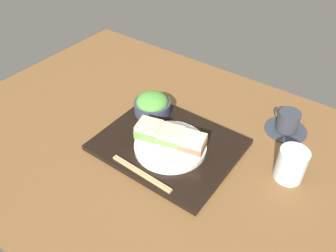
{
  "coord_description": "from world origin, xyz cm",
  "views": [
    {
      "loc": [
        48.86,
        -61.04,
        72.53
      ],
      "look_at": [
        2.29,
        3.07,
        5.0
      ],
      "focal_mm": 36.21,
      "sensor_mm": 36.0,
      "label": 1
    }
  ],
  "objects_px": {
    "chopsticks_pair": "(141,173)",
    "coffee_cup": "(287,123)",
    "sandwich_far": "(193,143)",
    "drinking_glass": "(291,165)",
    "salad_bowl": "(152,104)",
    "sandwich_plate": "(170,146)",
    "sandwich_middle": "(170,137)",
    "sandwich_near": "(149,131)"
  },
  "relations": [
    {
      "from": "sandwich_plate",
      "to": "chopsticks_pair",
      "type": "bearing_deg",
      "value": -91.78
    },
    {
      "from": "sandwich_middle",
      "to": "chopsticks_pair",
      "type": "distance_m",
      "value": 0.14
    },
    {
      "from": "sandwich_far",
      "to": "chopsticks_pair",
      "type": "height_order",
      "value": "sandwich_far"
    },
    {
      "from": "sandwich_plate",
      "to": "sandwich_far",
      "type": "bearing_deg",
      "value": 14.6
    },
    {
      "from": "coffee_cup",
      "to": "sandwich_middle",
      "type": "bearing_deg",
      "value": -129.11
    },
    {
      "from": "sandwich_plate",
      "to": "sandwich_far",
      "type": "xyz_separation_m",
      "value": [
        0.07,
        0.02,
        0.03
      ]
    },
    {
      "from": "salad_bowl",
      "to": "drinking_glass",
      "type": "height_order",
      "value": "drinking_glass"
    },
    {
      "from": "sandwich_far",
      "to": "chopsticks_pair",
      "type": "relative_size",
      "value": 0.41
    },
    {
      "from": "sandwich_near",
      "to": "sandwich_far",
      "type": "bearing_deg",
      "value": 14.6
    },
    {
      "from": "salad_bowl",
      "to": "sandwich_far",
      "type": "bearing_deg",
      "value": -22.31
    },
    {
      "from": "chopsticks_pair",
      "to": "coffee_cup",
      "type": "bearing_deg",
      "value": 60.12
    },
    {
      "from": "sandwich_plate",
      "to": "sandwich_far",
      "type": "relative_size",
      "value": 2.55
    },
    {
      "from": "coffee_cup",
      "to": "chopsticks_pair",
      "type": "bearing_deg",
      "value": -119.88
    },
    {
      "from": "drinking_glass",
      "to": "sandwich_middle",
      "type": "bearing_deg",
      "value": -160.84
    },
    {
      "from": "sandwich_plate",
      "to": "sandwich_middle",
      "type": "xyz_separation_m",
      "value": [
        0.0,
        -0.0,
        0.04
      ]
    },
    {
      "from": "salad_bowl",
      "to": "drinking_glass",
      "type": "relative_size",
      "value": 1.26
    },
    {
      "from": "sandwich_plate",
      "to": "coffee_cup",
      "type": "height_order",
      "value": "coffee_cup"
    },
    {
      "from": "sandwich_middle",
      "to": "sandwich_far",
      "type": "distance_m",
      "value": 0.07
    },
    {
      "from": "coffee_cup",
      "to": "sandwich_far",
      "type": "bearing_deg",
      "value": -122.08
    },
    {
      "from": "sandwich_middle",
      "to": "sandwich_far",
      "type": "relative_size",
      "value": 1.04
    },
    {
      "from": "sandwich_far",
      "to": "sandwich_near",
      "type": "bearing_deg",
      "value": -165.4
    },
    {
      "from": "chopsticks_pair",
      "to": "drinking_glass",
      "type": "bearing_deg",
      "value": 36.73
    },
    {
      "from": "sandwich_middle",
      "to": "salad_bowl",
      "type": "bearing_deg",
      "value": 144.75
    },
    {
      "from": "sandwich_near",
      "to": "coffee_cup",
      "type": "distance_m",
      "value": 0.45
    },
    {
      "from": "sandwich_middle",
      "to": "sandwich_far",
      "type": "height_order",
      "value": "sandwich_middle"
    },
    {
      "from": "sandwich_plate",
      "to": "sandwich_far",
      "type": "distance_m",
      "value": 0.08
    },
    {
      "from": "salad_bowl",
      "to": "coffee_cup",
      "type": "bearing_deg",
      "value": 26.06
    },
    {
      "from": "drinking_glass",
      "to": "sandwich_far",
      "type": "bearing_deg",
      "value": -159.69
    },
    {
      "from": "sandwich_near",
      "to": "sandwich_far",
      "type": "relative_size",
      "value": 1.02
    },
    {
      "from": "sandwich_plate",
      "to": "coffee_cup",
      "type": "relative_size",
      "value": 1.61
    },
    {
      "from": "coffee_cup",
      "to": "drinking_glass",
      "type": "distance_m",
      "value": 0.21
    },
    {
      "from": "sandwich_plate",
      "to": "sandwich_middle",
      "type": "relative_size",
      "value": 2.46
    },
    {
      "from": "sandwich_near",
      "to": "coffee_cup",
      "type": "height_order",
      "value": "sandwich_near"
    },
    {
      "from": "chopsticks_pair",
      "to": "coffee_cup",
      "type": "relative_size",
      "value": 1.54
    },
    {
      "from": "sandwich_far",
      "to": "drinking_glass",
      "type": "distance_m",
      "value": 0.27
    },
    {
      "from": "sandwich_far",
      "to": "salad_bowl",
      "type": "relative_size",
      "value": 0.69
    },
    {
      "from": "chopsticks_pair",
      "to": "coffee_cup",
      "type": "height_order",
      "value": "coffee_cup"
    },
    {
      "from": "coffee_cup",
      "to": "sandwich_plate",
      "type": "bearing_deg",
      "value": -129.11
    },
    {
      "from": "chopsticks_pair",
      "to": "salad_bowl",
      "type": "bearing_deg",
      "value": 121.66
    },
    {
      "from": "salad_bowl",
      "to": "coffee_cup",
      "type": "height_order",
      "value": "salad_bowl"
    },
    {
      "from": "coffee_cup",
      "to": "salad_bowl",
      "type": "bearing_deg",
      "value": -153.94
    },
    {
      "from": "chopsticks_pair",
      "to": "coffee_cup",
      "type": "distance_m",
      "value": 0.5
    }
  ]
}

